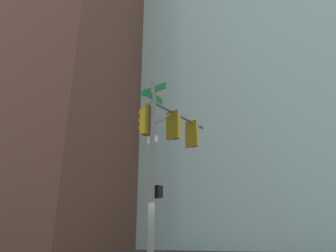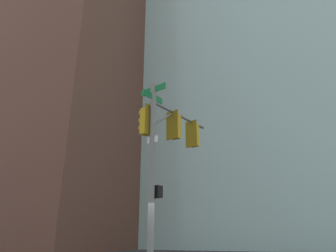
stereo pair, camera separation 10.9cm
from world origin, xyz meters
The scene contains 4 objects.
signal_pole_assembly centered at (0.38, -0.19, 4.79)m, with size 3.93×1.51×6.87m.
building_brick_nearside centered at (22.53, 22.98, 28.19)m, with size 22.07×16.15×56.38m, color brown.
building_brick_midblock centered at (36.37, 16.91, 20.71)m, with size 20.47×16.91×41.41m, color #845B47.
building_glass_tower centered at (39.43, 0.59, 27.90)m, with size 26.91×29.05×55.80m, color #9EC6C1.
Camera 1 is at (-9.54, -4.45, 1.46)m, focal length 32.26 mm.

